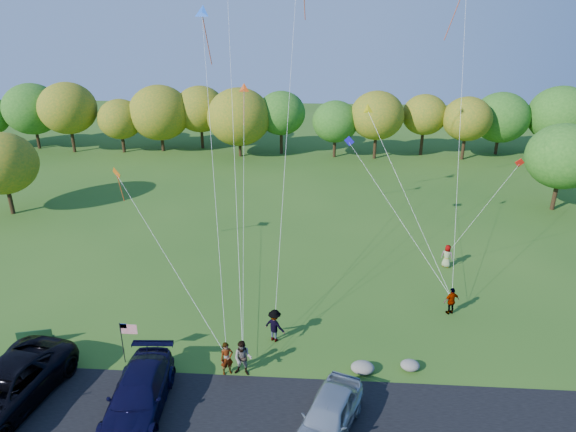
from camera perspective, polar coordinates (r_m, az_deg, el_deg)
name	(u,v)px	position (r m, az deg, el deg)	size (l,w,h in m)	color
ground	(236,363)	(26.74, -5.75, -15.91)	(140.00, 140.00, 0.00)	#285317
asphalt_lane	(222,423)	(23.79, -7.40, -21.85)	(44.00, 6.00, 0.06)	black
treeline	(286,118)	(57.61, -0.18, 10.82)	(77.41, 27.42, 8.41)	#382614
minivan_dark	(4,389)	(26.70, -29.01, -16.47)	(3.19, 6.91, 1.92)	black
minivan_navy	(139,395)	(24.46, -16.27, -18.52)	(2.33, 5.72, 1.66)	black
minivan_silver	(328,416)	(22.75, 4.51, -21.28)	(1.94, 4.82, 1.64)	#AEB4BA
flyer_a	(227,359)	(25.63, -6.82, -15.45)	(0.64, 0.42, 1.74)	#4C4C59
flyer_b	(243,358)	(25.48, -5.03, -15.47)	(0.90, 0.70, 1.86)	#4C4C59
flyer_c	(275,326)	(27.56, -1.49, -12.07)	(1.19, 0.68, 1.84)	#4C4C59
flyer_d	(452,301)	(31.13, 17.71, -8.98)	(0.98, 0.41, 1.68)	#4C4C59
flyer_e	(447,256)	(36.24, 17.25, -4.27)	(0.78, 0.51, 1.60)	#4C4C59
park_bench	(36,337)	(30.41, -26.24, -11.99)	(1.69, 0.71, 0.95)	#123317
trash_barrel	(31,347)	(29.98, -26.61, -12.84)	(0.54, 0.54, 0.80)	blue
flag_assembly	(126,334)	(26.80, -17.57, -12.36)	(0.86, 0.55, 2.31)	black
boulder_near	(363,368)	(26.13, 8.29, -16.33)	(1.14, 0.90, 0.57)	gray
boulder_far	(410,365)	(26.76, 13.41, -15.83)	(0.94, 0.78, 0.49)	slate
kites_aloft	(294,1)	(34.43, 0.71, 22.80)	(25.64, 7.18, 16.59)	red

